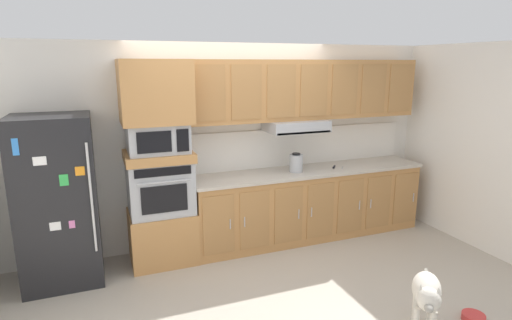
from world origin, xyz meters
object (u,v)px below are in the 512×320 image
refrigerator (58,201)px  electric_kettle (296,163)px  screwdriver (335,167)px  dog (426,293)px  built_in_oven (160,186)px  dog_food_bowl (473,317)px  microwave (157,138)px

refrigerator → electric_kettle: bearing=0.4°
refrigerator → electric_kettle: (2.74, 0.02, 0.15)m
screwdriver → dog: bearing=-101.5°
refrigerator → screwdriver: bearing=0.1°
built_in_oven → electric_kettle: built_in_oven is taller
built_in_oven → electric_kettle: (1.69, -0.05, 0.13)m
electric_kettle → dog_food_bowl: size_ratio=1.20×
electric_kettle → dog_food_bowl: 2.49m
refrigerator → dog_food_bowl: size_ratio=8.80×
dog → built_in_oven: bearing=-99.5°
dog_food_bowl → built_in_oven: bearing=137.4°
built_in_oven → microwave: bearing=-0.8°
microwave → screwdriver: bearing=-1.6°
built_in_oven → dog_food_bowl: built_in_oven is taller
electric_kettle → microwave: bearing=178.4°
refrigerator → screwdriver: (3.30, 0.01, 0.05)m
refrigerator → dog_food_bowl: 4.15m
microwave → electric_kettle: microwave is taller
electric_kettle → dog_food_bowl: (0.71, -2.16, -1.00)m
microwave → screwdriver: size_ratio=3.82×
microwave → dog_food_bowl: 3.56m
dog_food_bowl → refrigerator: bearing=148.2°
dog_food_bowl → microwave: bearing=137.4°
refrigerator → dog_food_bowl: bearing=-31.8°
microwave → electric_kettle: 1.74m
dog → refrigerator: bearing=-85.7°
electric_kettle → dog: 2.26m
screwdriver → dog_food_bowl: (0.15, -2.15, -0.90)m
refrigerator → electric_kettle: 2.74m
electric_kettle → dog: (0.12, -2.17, -0.63)m
refrigerator → screwdriver: 3.30m
electric_kettle → dog: size_ratio=0.40×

